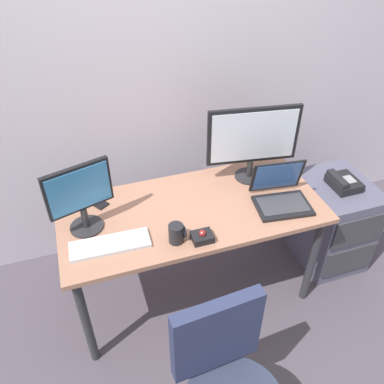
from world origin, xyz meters
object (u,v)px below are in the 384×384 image
object	(u,v)px
trackball_mouse	(202,237)
cell_phone	(97,202)
monitor_main	(253,139)
coffee_mug	(177,233)
desk_phone	(343,182)
keyboard	(110,244)
monitor_side	(80,195)
laptop	(281,195)
file_cabinet	(331,221)

from	to	relation	value
trackball_mouse	cell_phone	distance (m)	0.68
monitor_main	coffee_mug	xyz separation A→B (m)	(-0.60, -0.40, -0.22)
desk_phone	coffee_mug	world-z (taller)	coffee_mug
coffee_mug	keyboard	bearing A→B (deg)	168.21
monitor_main	monitor_side	bearing A→B (deg)	-171.78
monitor_side	laptop	size ratio (longest dim) A/B	1.16
file_cabinet	trackball_mouse	xyz separation A→B (m)	(-1.07, -0.27, 0.44)
keyboard	desk_phone	bearing A→B (deg)	5.64
laptop	cell_phone	xyz separation A→B (m)	(-1.02, 0.33, -0.05)
monitor_main	keyboard	distance (m)	1.02
desk_phone	monitor_side	bearing A→B (deg)	178.96
desk_phone	laptop	xyz separation A→B (m)	(-0.53, -0.10, 0.11)
desk_phone	monitor_main	distance (m)	0.70
monitor_main	coffee_mug	size ratio (longest dim) A/B	5.08
keyboard	monitor_main	bearing A→B (deg)	19.41
coffee_mug	cell_phone	distance (m)	0.57
desk_phone	cell_phone	world-z (taller)	cell_phone
desk_phone	coffee_mug	size ratio (longest dim) A/B	1.84
coffee_mug	cell_phone	bearing A→B (deg)	128.52
file_cabinet	coffee_mug	world-z (taller)	coffee_mug
file_cabinet	keyboard	size ratio (longest dim) A/B	1.56
file_cabinet	monitor_side	size ratio (longest dim) A/B	1.63
file_cabinet	desk_phone	bearing A→B (deg)	-116.78
cell_phone	coffee_mug	bearing A→B (deg)	-84.92
laptop	keyboard	bearing A→B (deg)	-177.28
monitor_side	keyboard	distance (m)	0.29
file_cabinet	cell_phone	size ratio (longest dim) A/B	4.56
monitor_side	cell_phone	size ratio (longest dim) A/B	2.80
laptop	trackball_mouse	xyz separation A→B (m)	(-0.53, -0.15, -0.03)
desk_phone	trackball_mouse	world-z (taller)	trackball_mouse
laptop	desk_phone	bearing A→B (deg)	11.10
monitor_main	trackball_mouse	size ratio (longest dim) A/B	5.01
desk_phone	laptop	bearing A→B (deg)	-168.90
file_cabinet	monitor_side	world-z (taller)	monitor_side
trackball_mouse	cell_phone	bearing A→B (deg)	135.20
keyboard	trackball_mouse	world-z (taller)	trackball_mouse
monitor_side	cell_phone	distance (m)	0.30
desk_phone	cell_phone	distance (m)	1.56
coffee_mug	monitor_main	bearing A→B (deg)	33.82
file_cabinet	laptop	bearing A→B (deg)	-167.38
laptop	coffee_mug	bearing A→B (deg)	-169.89
trackball_mouse	coffee_mug	world-z (taller)	coffee_mug
keyboard	trackball_mouse	size ratio (longest dim) A/B	3.77
keyboard	cell_phone	bearing A→B (deg)	92.65
desk_phone	monitor_main	size ratio (longest dim) A/B	0.36
trackball_mouse	file_cabinet	bearing A→B (deg)	14.28
keyboard	laptop	distance (m)	1.00
monitor_main	coffee_mug	bearing A→B (deg)	-146.18
laptop	monitor_side	bearing A→B (deg)	173.10
monitor_side	keyboard	world-z (taller)	monitor_side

